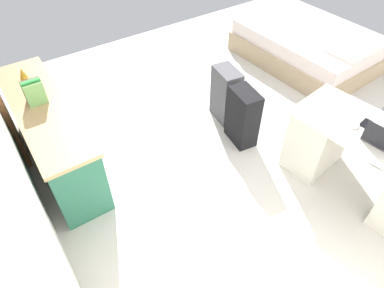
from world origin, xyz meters
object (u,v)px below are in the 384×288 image
laptop (384,141)px  computer_mouse (356,126)px  credenza (52,135)px  cell_phone_by_mouse (366,123)px  bed (309,46)px  suitcase_black (243,117)px  desk (364,162)px  suitcase_spare_grey (226,95)px  figurine_small (22,73)px

laptop → computer_mouse: size_ratio=3.38×
credenza → cell_phone_by_mouse: size_ratio=13.24×
bed → suitcase_black: size_ratio=2.99×
desk → credenza: size_ratio=0.84×
bed → cell_phone_by_mouse: cell_phone_by_mouse is taller
suitcase_spare_grey → cell_phone_by_mouse: cell_phone_by_mouse is taller
credenza → computer_mouse: 2.87m
bed → suitcase_spare_grey: size_ratio=2.99×
desk → bed: (1.96, -1.44, -0.14)m
suitcase_spare_grey → computer_mouse: (-1.42, -0.29, 0.41)m
desk → computer_mouse: (0.17, 0.09, 0.36)m
suitcase_spare_grey → bed: bearing=-70.4°
suitcase_black → suitcase_spare_grey: same height
figurine_small → cell_phone_by_mouse: bearing=-135.6°
laptop → figurine_small: (2.61, 2.20, 0.04)m
computer_mouse → credenza: bearing=42.8°
bed → cell_phone_by_mouse: bearing=141.9°
desk → figurine_small: (2.52, 2.30, 0.43)m
figurine_small → suitcase_spare_grey: bearing=-115.8°
credenza → computer_mouse: size_ratio=18.00×
bed → laptop: (-2.05, 1.54, 0.53)m
desk → suitcase_black: size_ratio=2.31×
suitcase_spare_grey → laptop: (-1.68, -0.29, 0.44)m
laptop → desk: bearing=-46.5°
bed → suitcase_spare_grey: bearing=101.2°
suitcase_black → cell_phone_by_mouse: bearing=-145.3°
computer_mouse → cell_phone_by_mouse: size_ratio=0.74×
credenza → suitcase_spare_grey: size_ratio=2.74×
bed → desk: bearing=143.6°
suitcase_spare_grey → desk: bearing=-158.2°
credenza → bed: (-0.01, -3.73, -0.14)m
desk → laptop: (-0.09, 0.10, 0.39)m
credenza → suitcase_spare_grey: bearing=-101.1°
suitcase_spare_grey → laptop: size_ratio=1.95×
desk → suitcase_spare_grey: bearing=13.5°
bed → suitcase_black: (-0.79, 1.92, 0.09)m
suitcase_black → computer_mouse: bearing=-150.5°
bed → figurine_small: 3.82m
cell_phone_by_mouse → figurine_small: (2.37, 2.32, 0.08)m
suitcase_black → figurine_small: 2.32m
laptop → bed: bearing=-36.9°
suitcase_spare_grey → suitcase_black: bearing=175.6°
laptop → credenza: bearing=46.9°
laptop → computer_mouse: bearing=-1.0°
credenza → desk: bearing=-130.6°
credenza → figurine_small: (0.55, 0.00, 0.43)m
cell_phone_by_mouse → figurine_small: size_ratio=1.24×
suitcase_spare_grey → cell_phone_by_mouse: bearing=-155.9°
suitcase_spare_grey → cell_phone_by_mouse: size_ratio=4.84×
desk → bed: 2.43m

